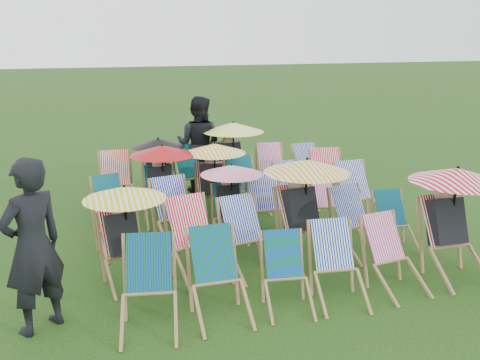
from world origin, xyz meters
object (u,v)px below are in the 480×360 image
object	(u,v)px
deckchair_5	(455,221)
deckchair_0	(149,288)
deckchair_29	(311,168)
person_rear	(199,144)
person_left	(33,247)

from	to	relation	value
deckchair_5	deckchair_0	bearing A→B (deg)	-175.53
deckchair_5	deckchair_29	bearing A→B (deg)	92.53
deckchair_0	person_rear	world-z (taller)	person_rear
deckchair_0	deckchair_5	world-z (taller)	deckchair_5
deckchair_29	person_left	size ratio (longest dim) A/B	0.47
deckchair_0	person_left	distance (m)	1.30
deckchair_0	deckchair_29	bearing A→B (deg)	59.18
deckchair_0	person_left	bearing A→B (deg)	173.43
person_rear	person_left	bearing A→B (deg)	89.65
deckchair_5	person_rear	world-z (taller)	person_rear
deckchair_0	person_rear	xyz separation A→B (m)	(1.84, 5.12, 0.50)
deckchair_5	person_rear	bearing A→B (deg)	116.80
deckchair_5	person_rear	distance (m)	5.48
person_left	person_rear	distance (m)	5.61
deckchair_0	deckchair_29	xyz separation A→B (m)	(4.09, 4.53, -0.03)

